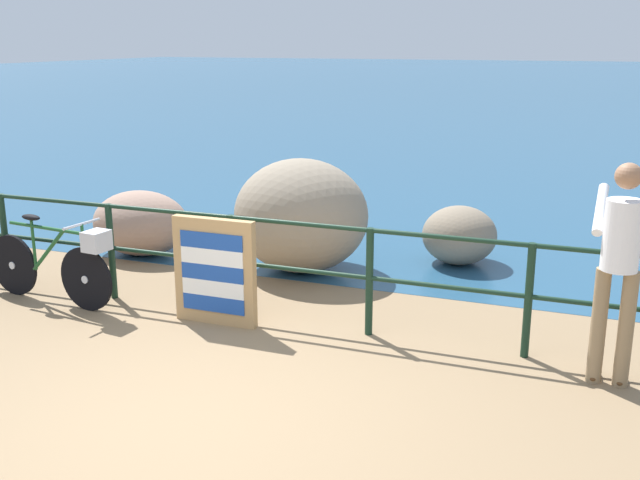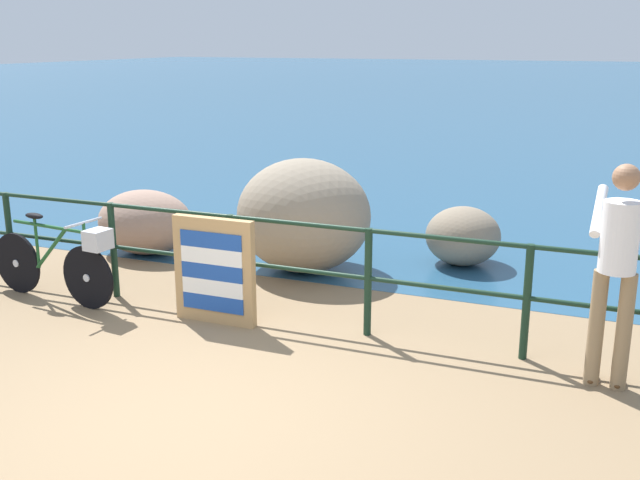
% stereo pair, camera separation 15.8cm
% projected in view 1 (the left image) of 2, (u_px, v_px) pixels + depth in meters
% --- Properties ---
extents(ground_plane, '(120.00, 120.00, 0.10)m').
position_uv_depth(ground_plane, '(519.00, 128.00, 23.42)').
color(ground_plane, '#846B4C').
extents(sea_surface, '(120.00, 90.00, 0.01)m').
position_uv_depth(sea_surface, '(570.00, 80.00, 48.84)').
color(sea_surface, navy).
rests_on(sea_surface, ground_plane).
extents(promenade_railing, '(9.96, 0.07, 1.02)m').
position_uv_depth(promenade_railing, '(298.00, 261.00, 7.04)').
color(promenade_railing, black).
rests_on(promenade_railing, ground_plane).
extents(bicycle, '(1.69, 0.48, 0.92)m').
position_uv_depth(bicycle, '(58.00, 261.00, 7.62)').
color(bicycle, black).
rests_on(bicycle, ground_plane).
extents(person_at_railing, '(0.46, 0.64, 1.78)m').
position_uv_depth(person_at_railing, '(619.00, 264.00, 5.73)').
color(person_at_railing, '#8C7251').
rests_on(person_at_railing, ground_plane).
extents(folded_deckchair_stack, '(0.84, 0.10, 1.04)m').
position_uv_depth(folded_deckchair_stack, '(215.00, 272.00, 7.10)').
color(folded_deckchair_stack, tan).
rests_on(folded_deckchair_stack, ground_plane).
extents(breakwater_boulder_main, '(1.59, 1.45, 1.33)m').
position_uv_depth(breakwater_boulder_main, '(301.00, 216.00, 8.71)').
color(breakwater_boulder_main, gray).
rests_on(breakwater_boulder_main, ground).
extents(breakwater_boulder_left, '(1.26, 1.00, 0.82)m').
position_uv_depth(breakwater_boulder_left, '(141.00, 223.00, 9.44)').
color(breakwater_boulder_left, '#9D7C6A').
rests_on(breakwater_boulder_left, ground).
extents(breakwater_boulder_right, '(0.90, 0.92, 0.71)m').
position_uv_depth(breakwater_boulder_right, '(459.00, 235.00, 9.06)').
color(breakwater_boulder_right, gray).
rests_on(breakwater_boulder_right, ground).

